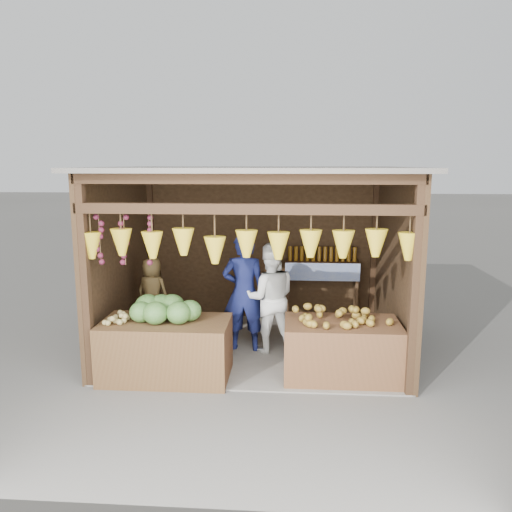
{
  "coord_description": "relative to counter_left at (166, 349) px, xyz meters",
  "views": [
    {
      "loc": [
        0.51,
        -7.08,
        2.7
      ],
      "look_at": [
        0.02,
        -0.1,
        1.41
      ],
      "focal_mm": 35.0,
      "sensor_mm": 36.0,
      "label": 1
    }
  ],
  "objects": [
    {
      "name": "ground",
      "position": [
        1.06,
        1.15,
        -0.38
      ],
      "size": [
        80.0,
        80.0,
        0.0
      ],
      "primitive_type": "plane",
      "color": "#514F49",
      "rests_on": "ground"
    },
    {
      "name": "stall_structure",
      "position": [
        1.02,
        1.1,
        1.29
      ],
      "size": [
        4.3,
        3.3,
        2.66
      ],
      "color": "slate",
      "rests_on": "ground"
    },
    {
      "name": "back_shelf",
      "position": [
        2.11,
        2.43,
        0.5
      ],
      "size": [
        1.25,
        0.32,
        1.32
      ],
      "color": "#382314",
      "rests_on": "ground"
    },
    {
      "name": "counter_left",
      "position": [
        0.0,
        0.0,
        0.0
      ],
      "size": [
        1.61,
        0.85,
        0.75
      ],
      "primitive_type": "cube",
      "color": "#462917",
      "rests_on": "ground"
    },
    {
      "name": "counter_right",
      "position": [
        2.23,
        0.15,
        -0.01
      ],
      "size": [
        1.45,
        0.85,
        0.74
      ],
      "primitive_type": "cube",
      "color": "#4D3219",
      "rests_on": "ground"
    },
    {
      "name": "stool",
      "position": [
        -0.47,
        1.13,
        -0.23
      ],
      "size": [
        0.31,
        0.31,
        0.3
      ],
      "primitive_type": "cube",
      "color": "black",
      "rests_on": "ground"
    },
    {
      "name": "man_standing",
      "position": [
        0.9,
        1.02,
        0.49
      ],
      "size": [
        0.66,
        0.45,
        1.74
      ],
      "primitive_type": "imported",
      "rotation": [
        0.0,
        0.0,
        3.09
      ],
      "color": "#131948",
      "rests_on": "ground"
    },
    {
      "name": "woman_standing",
      "position": [
        1.28,
        1.02,
        0.43
      ],
      "size": [
        0.84,
        0.69,
        1.6
      ],
      "primitive_type": "imported",
      "rotation": [
        0.0,
        0.0,
        3.26
      ],
      "color": "white",
      "rests_on": "ground"
    },
    {
      "name": "vendor_seated",
      "position": [
        -0.47,
        1.13,
        0.45
      ],
      "size": [
        0.59,
        0.46,
        1.06
      ],
      "primitive_type": "imported",
      "rotation": [
        0.0,
        0.0,
        2.87
      ],
      "color": "brown",
      "rests_on": "stool"
    },
    {
      "name": "melon_pile",
      "position": [
        -0.03,
        0.04,
        0.54
      ],
      "size": [
        1.0,
        0.5,
        0.32
      ],
      "primitive_type": null,
      "color": "#134713",
      "rests_on": "counter_left"
    },
    {
      "name": "tanfruit_pile",
      "position": [
        -0.59,
        -0.08,
        0.44
      ],
      "size": [
        0.34,
        0.4,
        0.13
      ],
      "primitive_type": null,
      "color": "#998E46",
      "rests_on": "counter_left"
    },
    {
      "name": "mango_pile",
      "position": [
        2.23,
        0.15,
        0.47
      ],
      "size": [
        1.4,
        0.64,
        0.22
      ],
      "primitive_type": null,
      "color": "#B04B17",
      "rests_on": "counter_right"
    }
  ]
}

